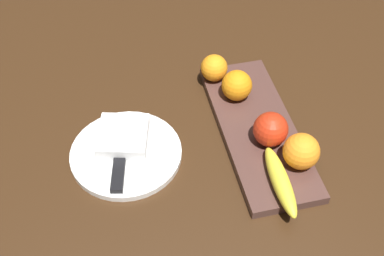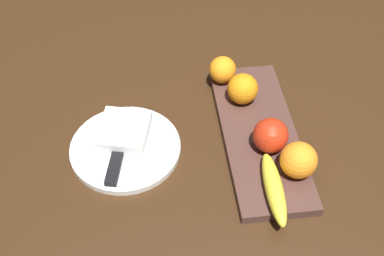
{
  "view_description": "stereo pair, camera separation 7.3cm",
  "coord_description": "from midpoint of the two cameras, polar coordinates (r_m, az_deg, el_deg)",
  "views": [
    {
      "loc": [
        -0.64,
        0.3,
        0.81
      ],
      "look_at": [
        0.04,
        0.14,
        0.05
      ],
      "focal_mm": 47.02,
      "sensor_mm": 36.0,
      "label": 1
    },
    {
      "loc": [
        -0.65,
        0.23,
        0.81
      ],
      "look_at": [
        0.04,
        0.14,
        0.05
      ],
      "focal_mm": 47.02,
      "sensor_mm": 36.0,
      "label": 2
    }
  ],
  "objects": [
    {
      "name": "banana",
      "position": [
        0.97,
        11.43,
        -6.83
      ],
      "size": [
        0.17,
        0.04,
        0.03
      ],
      "primitive_type": "ellipsoid",
      "rotation": [
        0.0,
        0.0,
        -0.03
      ],
      "color": "yellow",
      "rests_on": "fruit_tray"
    },
    {
      "name": "apple",
      "position": [
        1.03,
        10.92,
        -0.93
      ],
      "size": [
        0.07,
        0.07,
        0.07
      ],
      "primitive_type": "sphere",
      "color": "red",
      "rests_on": "fruit_tray"
    },
    {
      "name": "knife",
      "position": [
        1.02,
        -6.58,
        -3.85
      ],
      "size": [
        0.18,
        0.06,
        0.01
      ],
      "rotation": [
        0.0,
        0.0,
        -0.22
      ],
      "color": "silver",
      "rests_on": "dinner_plate"
    },
    {
      "name": "ground_plane",
      "position": [
        1.07,
        9.92,
        -2.66
      ],
      "size": [
        2.4,
        2.4,
        0.0
      ],
      "primitive_type": "plane",
      "color": "#362110"
    },
    {
      "name": "orange_near_apple",
      "position": [
        1.12,
        7.65,
        4.36
      ],
      "size": [
        0.07,
        0.07,
        0.07
      ],
      "primitive_type": "sphere",
      "color": "orange",
      "rests_on": "fruit_tray"
    },
    {
      "name": "folded_napkin",
      "position": [
        1.06,
        -5.77,
        -0.43
      ],
      "size": [
        0.13,
        0.13,
        0.03
      ],
      "primitive_type": "cube",
      "rotation": [
        0.0,
        0.0,
        -0.25
      ],
      "color": "white",
      "rests_on": "dinner_plate"
    },
    {
      "name": "orange_center",
      "position": [
        1.16,
        5.3,
        6.54
      ],
      "size": [
        0.06,
        0.06,
        0.06
      ],
      "primitive_type": "sphere",
      "color": "orange",
      "rests_on": "fruit_tray"
    },
    {
      "name": "fruit_tray",
      "position": [
        1.09,
        9.33,
        -0.84
      ],
      "size": [
        0.41,
        0.15,
        0.02
      ],
      "primitive_type": "cube",
      "color": "#4C302A",
      "rests_on": "ground_plane"
    },
    {
      "name": "dinner_plate",
      "position": [
        1.06,
        -5.6,
        -2.38
      ],
      "size": [
        0.23,
        0.23,
        0.01
      ],
      "primitive_type": "cylinder",
      "color": "white",
      "rests_on": "ground_plane"
    },
    {
      "name": "orange_near_banana",
      "position": [
        1.0,
        14.07,
        -3.65
      ],
      "size": [
        0.07,
        0.07,
        0.07
      ],
      "primitive_type": "sphere",
      "color": "orange",
      "rests_on": "fruit_tray"
    }
  ]
}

